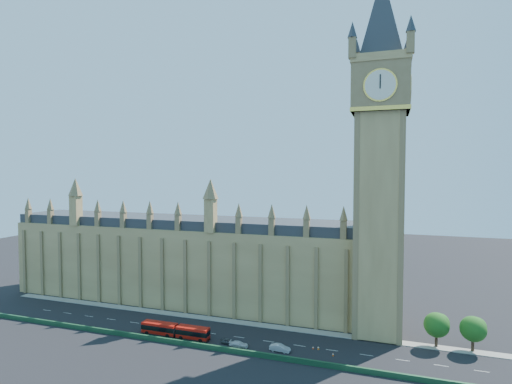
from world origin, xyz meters
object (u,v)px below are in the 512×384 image
(red_bus, at_px, (175,330))
(car_white, at_px, (239,344))
(car_silver, at_px, (280,348))
(car_grey, at_px, (228,342))

(red_bus, height_order, car_white, red_bus)
(red_bus, distance_m, car_silver, 28.14)
(car_white, bearing_deg, car_grey, 72.13)
(red_bus, relative_size, car_white, 3.97)
(car_silver, relative_size, car_white, 1.05)
(car_silver, bearing_deg, car_white, 99.77)
(car_grey, distance_m, car_white, 3.19)
(car_grey, height_order, car_white, car_white)
(car_grey, bearing_deg, red_bus, 94.47)
(car_silver, bearing_deg, red_bus, 95.67)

